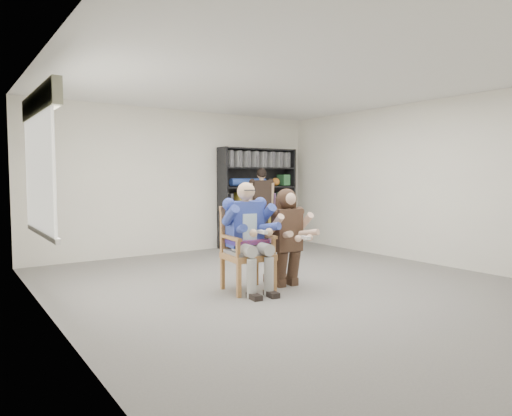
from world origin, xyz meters
TOP-DOWN VIEW (x-y plane):
  - room_shell at (0.00, 0.00)m, footprint 6.00×7.00m
  - floor at (0.00, 0.00)m, footprint 6.00×7.00m
  - window_left at (-2.95, 1.00)m, footprint 0.16×2.00m
  - armchair at (-0.64, 0.15)m, footprint 0.71×0.69m
  - seated_man at (-0.64, 0.15)m, footprint 0.71×0.93m
  - kneeling_woman at (-0.06, 0.03)m, footprint 0.65×0.94m
  - bookshelf at (1.70, 3.28)m, footprint 1.80×0.38m
  - standing_man at (1.47, 2.82)m, footprint 0.57×0.42m

SIDE VIEW (x-z plane):
  - floor at x=0.00m, z-range -0.01..0.01m
  - armchair at x=-0.64m, z-range 0.00..1.11m
  - kneeling_woman at x=-0.06m, z-range 0.00..1.32m
  - seated_man at x=-0.64m, z-range 0.00..1.44m
  - standing_man at x=1.47m, z-range 0.00..1.67m
  - bookshelf at x=1.70m, z-range 0.00..2.10m
  - room_shell at x=0.00m, z-range 0.00..2.80m
  - window_left at x=-2.95m, z-range 0.76..2.50m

